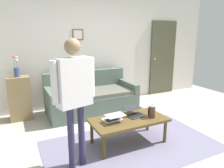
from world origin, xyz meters
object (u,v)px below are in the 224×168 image
french_press (152,111)px  couch (91,99)px  person_standing (74,88)px  coffee_table (129,121)px  side_shelf (20,98)px  laptop_left (135,113)px  laptop_center (113,118)px  interior_door (163,58)px  flower_vase (17,70)px

french_press → couch: bearing=-75.8°
couch → person_standing: bearing=64.3°
coffee_table → side_shelf: size_ratio=1.35×
laptop_left → laptop_center: laptop_left is taller
interior_door → person_standing: bearing=35.5°
flower_vase → laptop_center: bearing=125.5°
person_standing → coffee_table: bearing=-166.4°
coffee_table → laptop_center: (0.25, -0.05, 0.09)m
couch → laptop_center: (0.19, 1.50, 0.15)m
coffee_table → person_standing: size_ratio=0.72×
couch → french_press: (-0.42, 1.65, 0.21)m
laptop_left → flower_vase: (1.65, -1.70, 0.56)m
couch → person_standing: person_standing is taller
interior_door → coffee_table: (2.33, 2.09, -0.66)m
flower_vase → person_standing: bearing=106.0°
couch → side_shelf: (1.43, -0.24, 0.14)m
laptop_left → side_shelf: bearing=-45.9°
laptop_left → flower_vase: 2.43m
coffee_table → flower_vase: size_ratio=2.88×
laptop_center → couch: bearing=-97.3°
interior_door → laptop_left: bearing=42.7°
flower_vase → french_press: bearing=134.3°
laptop_left → french_press: french_press is taller
couch → french_press: size_ratio=8.29×
interior_door → couch: 2.55m
laptop_left → laptop_center: 0.41m
laptop_left → person_standing: 1.27m
laptop_left → laptop_center: bearing=5.5°
laptop_left → flower_vase: size_ratio=0.83×
flower_vase → coffee_table: bearing=129.7°
interior_door → side_shelf: (3.82, 0.30, -0.58)m
person_standing → laptop_center: bearing=-157.6°
laptop_center → flower_vase: 2.21m
couch → laptop_center: 1.52m
interior_door → side_shelf: bearing=4.5°
person_standing → french_press: bearing=-174.7°
coffee_table → french_press: size_ratio=5.22×
french_press → side_shelf: (1.85, -1.90, -0.07)m
coffee_table → person_standing: bearing=13.6°
coffee_table → flower_vase: flower_vase is taller
laptop_center → laptop_left: bearing=-174.5°
coffee_table → laptop_left: (-0.16, -0.09, 0.09)m
coffee_table → french_press: bearing=164.2°
coffee_table → french_press: (-0.36, 0.10, 0.15)m
interior_door → side_shelf: 3.87m
side_shelf → laptop_left: bearing=134.1°
french_press → laptop_center: bearing=-14.2°
coffee_table → side_shelf: bearing=-50.3°
coffee_table → couch: bearing=-87.9°
couch → laptop_center: couch is taller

